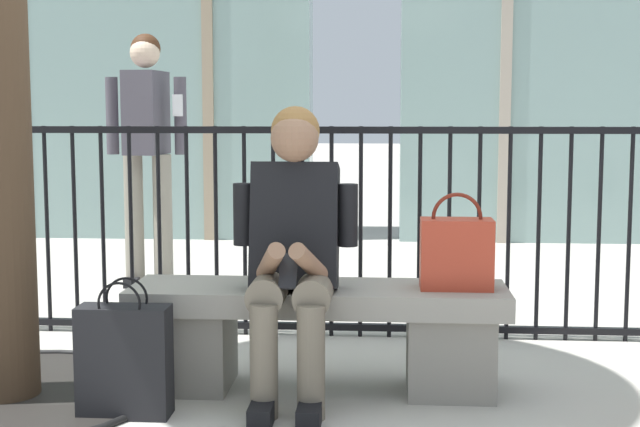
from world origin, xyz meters
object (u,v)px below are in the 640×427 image
(seated_person_with_phone, at_px, (293,244))
(shopping_bag, at_px, (124,360))
(stone_bench, at_px, (318,327))
(handbag_on_bench, at_px, (456,252))
(bystander_at_railing, at_px, (147,139))

(seated_person_with_phone, height_order, shopping_bag, seated_person_with_phone)
(shopping_bag, bearing_deg, stone_bench, 28.58)
(seated_person_with_phone, bearing_deg, stone_bench, 54.02)
(handbag_on_bench, distance_m, shopping_bag, 1.42)
(handbag_on_bench, bearing_deg, stone_bench, 179.01)
(seated_person_with_phone, relative_size, handbag_on_bench, 3.00)
(handbag_on_bench, bearing_deg, bystander_at_railing, 130.26)
(bystander_at_railing, bearing_deg, shopping_bag, -77.13)
(seated_person_with_phone, xyz_separation_m, bystander_at_railing, (-1.24, 2.38, 0.35))
(shopping_bag, bearing_deg, bystander_at_railing, 102.87)
(seated_person_with_phone, bearing_deg, handbag_on_bench, 9.99)
(stone_bench, relative_size, seated_person_with_phone, 1.32)
(stone_bench, distance_m, handbag_on_bench, 0.67)
(bystander_at_railing, bearing_deg, stone_bench, -59.33)
(shopping_bag, relative_size, bystander_at_railing, 0.32)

